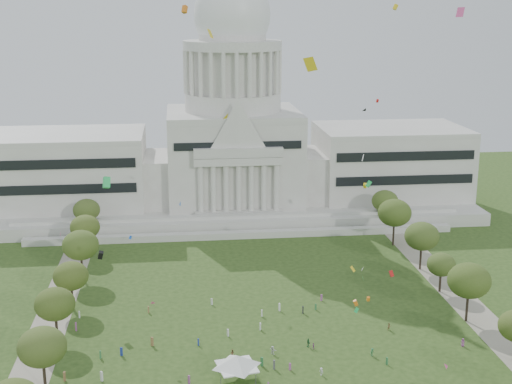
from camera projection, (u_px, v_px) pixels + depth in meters
The scene contains 26 objects.
ground at pixel (282, 370), 137.63m from camera, with size 400.00×400.00×0.00m, color #2A4317.
capitol at pixel (233, 146), 241.22m from camera, with size 160.00×64.50×91.30m.
path_left at pixel (53, 317), 161.27m from camera, with size 8.00×160.00×0.04m, color gray.
path_right at pixel (461, 298), 171.66m from camera, with size 8.00×160.00×0.04m, color gray.
row_tree_l_1 at pixel (42, 347), 127.74m from camera, with size 8.86×8.86×12.59m.
row_tree_l_2 at pixel (55, 304), 147.24m from camera, with size 8.42×8.42×11.97m.
row_tree_r_2 at pixel (469, 281), 156.73m from camera, with size 9.55×9.55×13.58m.
row_tree_l_3 at pixel (71, 276), 163.39m from camera, with size 8.12×8.12×11.55m.
row_tree_r_3 at pixel (441, 265), 173.80m from camera, with size 7.01×7.01×9.98m.
row_tree_l_4 at pixel (81, 245), 180.88m from camera, with size 9.29×9.29×13.21m.
row_tree_r_4 at pixel (422, 236), 188.24m from camera, with size 9.19×9.19×13.06m.
row_tree_l_5 at pixel (85, 227), 198.88m from camera, with size 8.33×8.33×11.85m.
row_tree_r_5 at pixel (395, 213), 207.32m from camera, with size 9.82×9.82×13.96m.
row_tree_l_6 at pixel (87, 210), 216.17m from camera, with size 8.19×8.19×11.64m.
row_tree_r_6 at pixel (385, 201), 225.19m from camera, with size 8.42×8.42×11.97m.
event_tent at pixel (237, 361), 132.73m from camera, with size 11.33×11.33×5.39m.
person_0 at pixel (463, 342), 147.14m from camera, with size 0.87×0.57×1.78m, color #994C8C.
person_2 at pixel (389, 327), 154.45m from camera, with size 0.82×0.51×1.69m, color olive.
person_3 at pixel (321, 371), 135.65m from camera, with size 1.01×0.52×1.56m, color silver.
person_4 at pixel (308, 343), 146.89m from camera, with size 1.11×0.61×1.90m, color #33723F.
person_5 at pixel (273, 350), 143.79m from camera, with size 1.68×0.67×1.81m, color silver.
person_8 at pixel (232, 353), 142.53m from camera, with size 0.85×0.53×1.75m, color olive.
person_9 at pixel (372, 352), 143.10m from camera, with size 1.09×0.56×1.69m, color #33723F.
person_10 at pixel (314, 346), 146.09m from camera, with size 0.79×0.43×1.35m, color #994C8C.
distant_crowd at pixel (202, 338), 149.25m from camera, with size 63.14×36.28×1.94m.
kite_swarm at pixel (281, 219), 135.99m from camera, with size 88.67×102.02×65.23m.
Camera 1 is at (-18.93, -123.11, 68.14)m, focal length 50.00 mm.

